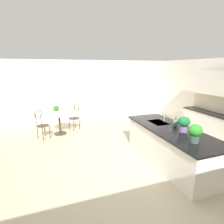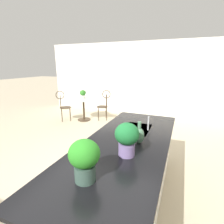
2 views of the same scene
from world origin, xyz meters
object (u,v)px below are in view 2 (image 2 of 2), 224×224
chair_by_island (104,104)px  bistro_table (84,108)px  chair_near_window (64,104)px  vase_on_counter (139,135)px  potted_plant_on_table (83,94)px  potted_plant_counter_far (84,158)px  potted_plant_counter_near (127,137)px

chair_by_island → bistro_table: bearing=-61.8°
chair_near_window → vase_on_counter: vase_on_counter is taller
potted_plant_on_table → chair_by_island: bearing=107.2°
potted_plant_on_table → bistro_table: bearing=35.6°
vase_on_counter → bistro_table: bearing=-138.4°
bistro_table → chair_near_window: bearing=-63.1°
chair_by_island → potted_plant_on_table: (0.22, -0.70, 0.34)m
vase_on_counter → chair_by_island: bearing=-148.4°
bistro_table → chair_by_island: chair_by_island is taller
chair_by_island → vase_on_counter: (3.33, 2.05, 0.46)m
vase_on_counter → chair_near_window: bearing=-129.5°
bistro_table → potted_plant_counter_far: size_ratio=2.11×
chair_by_island → potted_plant_counter_far: size_ratio=2.75×
potted_plant_on_table → potted_plant_counter_far: bearing=31.9°
chair_by_island → potted_plant_on_table: 0.80m
vase_on_counter → potted_plant_counter_far: bearing=-15.6°
chair_near_window → chair_by_island: 1.37m
chair_by_island → potted_plant_counter_far: 4.63m
chair_near_window → chair_by_island: (-0.64, 1.22, 0.00)m
potted_plant_on_table → potted_plant_counter_far: (4.01, 2.49, 0.23)m
chair_near_window → potted_plant_counter_near: size_ratio=2.77×
bistro_table → potted_plant_counter_far: 4.64m
chair_by_island → potted_plant_counter_near: (3.68, 2.00, 0.56)m
bistro_table → potted_plant_counter_near: bearing=38.0°
chair_near_window → vase_on_counter: (2.69, 3.27, 0.46)m
bistro_table → potted_plant_on_table: size_ratio=2.69×
potted_plant_counter_near → vase_on_counter: 0.37m
chair_near_window → potted_plant_on_table: (-0.42, 0.52, 0.34)m
chair_near_window → potted_plant_counter_near: (3.04, 3.22, 0.56)m
chair_by_island → vase_on_counter: size_ratio=3.62×
potted_plant_counter_far → potted_plant_counter_near: size_ratio=1.01×
bistro_table → potted_plant_counter_near: (3.35, 2.61, 0.69)m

